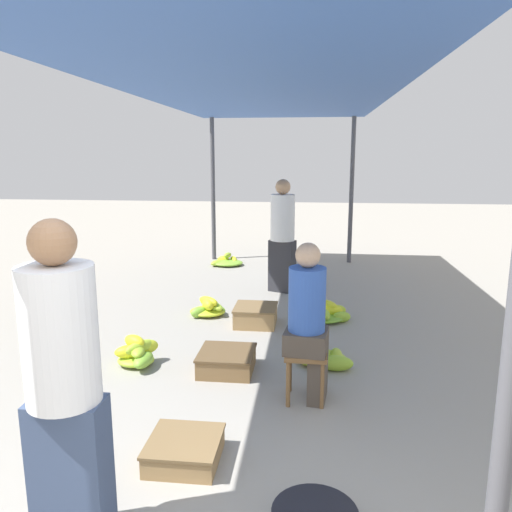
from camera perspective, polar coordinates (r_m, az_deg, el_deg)
canopy_post_back_left at (r=9.61m, az=-4.93°, el=7.51°), size 0.08×0.08×2.68m
canopy_post_back_right at (r=9.45m, az=10.86°, el=7.29°), size 0.08×0.08×2.68m
canopy_tarp at (r=5.64m, az=0.44°, el=18.62°), size 3.00×8.07×0.04m
vendor_foreground at (r=2.73m, az=-21.09°, el=-13.41°), size 0.38×0.37×1.72m
stool at (r=4.21m, az=5.71°, el=-11.81°), size 0.34×0.34×0.43m
vendor_seated at (r=4.08m, az=6.08°, el=-7.28°), size 0.38×0.38×1.33m
banana_pile_left_0 at (r=5.03m, az=-13.40°, el=-10.72°), size 0.43×0.45×0.29m
banana_pile_left_1 at (r=6.39m, az=-5.44°, el=-5.92°), size 0.48×0.48×0.25m
banana_pile_left_2 at (r=9.22m, az=-3.41°, el=-0.67°), size 0.61×0.52×0.23m
banana_pile_right_0 at (r=6.24m, az=7.76°, el=-6.56°), size 0.70×0.58×0.24m
banana_pile_right_1 at (r=4.99m, az=7.69°, el=-11.28°), size 0.54×0.47×0.25m
crate_near at (r=4.80m, az=-3.37°, el=-11.89°), size 0.52×0.52×0.19m
crate_mid at (r=3.58m, az=-8.17°, el=-21.10°), size 0.48×0.48×0.16m
crate_far at (r=6.02m, az=-0.04°, el=-6.79°), size 0.50×0.50×0.23m
shopper_walking_mid at (r=7.31m, az=3.04°, el=2.50°), size 0.46×0.46×1.66m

